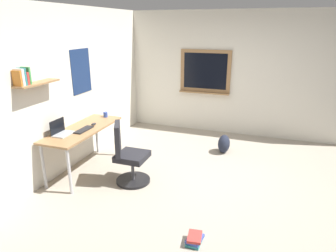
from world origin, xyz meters
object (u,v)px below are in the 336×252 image
(keyboard, at_px, (84,130))
(coffee_mug, at_px, (105,115))
(desk, at_px, (83,133))
(backpack, at_px, (224,144))
(laptop, at_px, (61,131))
(office_chair, at_px, (128,158))
(computer_mouse, at_px, (94,124))
(book_stack_on_floor, at_px, (195,239))

(keyboard, xyz_separation_m, coffee_mug, (0.74, 0.05, 0.04))
(desk, relative_size, backpack, 4.45)
(coffee_mug, bearing_deg, laptop, 170.96)
(office_chair, height_order, coffee_mug, office_chair)
(keyboard, relative_size, computer_mouse, 3.56)
(laptop, height_order, coffee_mug, laptop)
(coffee_mug, height_order, book_stack_on_floor, coffee_mug)
(laptop, height_order, computer_mouse, laptop)
(computer_mouse, bearing_deg, desk, 160.77)
(computer_mouse, bearing_deg, laptop, 158.99)
(backpack, xyz_separation_m, book_stack_on_floor, (-2.61, -0.12, -0.12))
(laptop, bearing_deg, backpack, -49.73)
(book_stack_on_floor, bearing_deg, computer_mouse, 57.64)
(coffee_mug, relative_size, book_stack_on_floor, 0.39)
(office_chair, distance_m, coffee_mug, 1.20)
(office_chair, height_order, laptop, laptop)
(desk, bearing_deg, computer_mouse, -19.23)
(desk, xyz_separation_m, laptop, (-0.34, 0.14, 0.13))
(office_chair, distance_m, laptop, 1.08)
(book_stack_on_floor, bearing_deg, laptop, 71.41)
(keyboard, bearing_deg, coffee_mug, 3.87)
(desk, xyz_separation_m, computer_mouse, (0.20, -0.07, 0.09))
(computer_mouse, xyz_separation_m, book_stack_on_floor, (-1.32, -2.08, -0.70))
(desk, xyz_separation_m, office_chair, (-0.12, -0.85, -0.25))
(desk, distance_m, book_stack_on_floor, 2.50)
(computer_mouse, xyz_separation_m, backpack, (1.29, -1.96, -0.58))
(backpack, bearing_deg, keyboard, 128.71)
(desk, height_order, laptop, laptop)
(desk, distance_m, office_chair, 0.89)
(office_chair, xyz_separation_m, backpack, (1.62, -1.18, -0.24))
(keyboard, bearing_deg, laptop, 141.81)
(office_chair, relative_size, coffee_mug, 10.33)
(desk, xyz_separation_m, coffee_mug, (0.66, -0.02, 0.12))
(office_chair, relative_size, computer_mouse, 9.13)
(laptop, height_order, keyboard, laptop)
(office_chair, relative_size, backpack, 2.77)
(book_stack_on_floor, bearing_deg, backpack, 2.64)
(desk, xyz_separation_m, backpack, (1.49, -2.03, -0.49))
(coffee_mug, bearing_deg, computer_mouse, -173.79)
(laptop, distance_m, coffee_mug, 1.02)
(office_chair, distance_m, backpack, 2.02)
(coffee_mug, bearing_deg, office_chair, -133.55)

